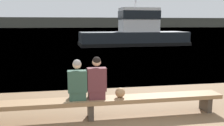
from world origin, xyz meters
TOP-DOWN VIEW (x-y plane):
  - water_surface at (0.00, 125.04)m, footprint 240.00×240.00m
  - far_shoreline at (0.00, 126.31)m, footprint 600.00×12.00m
  - bench_main at (-0.72, 2.42)m, footprint 6.51×0.50m
  - person_left at (-1.02, 2.42)m, footprint 0.44×0.36m
  - person_right at (-0.57, 2.42)m, footprint 0.44×0.36m
  - shopping_bag at (-0.01, 2.42)m, footprint 0.23×0.22m
  - tugboat_red at (5.53, 21.24)m, footprint 11.09×3.99m

SIDE VIEW (x-z plane):
  - water_surface at x=0.00m, z-range 0.00..0.00m
  - bench_main at x=-0.72m, z-range 0.15..0.62m
  - shopping_bag at x=-0.01m, z-range 0.47..0.71m
  - person_left at x=-1.02m, z-range 0.40..1.35m
  - person_right at x=-0.57m, z-range 0.40..1.40m
  - tugboat_red at x=5.53m, z-range -2.15..4.51m
  - far_shoreline at x=0.00m, z-range 0.00..4.92m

